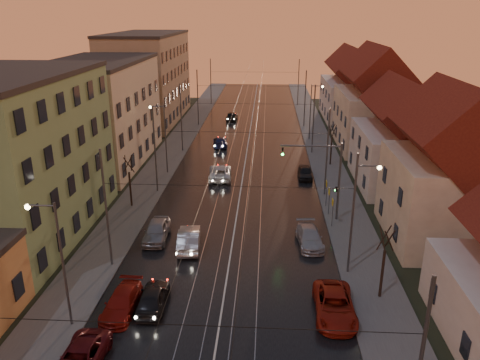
% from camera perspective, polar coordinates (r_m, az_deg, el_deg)
% --- Properties ---
extents(ground, '(160.00, 160.00, 0.00)m').
position_cam_1_polar(ground, '(27.36, -3.10, -20.52)').
color(ground, black).
rests_on(ground, ground).
extents(road, '(16.00, 120.00, 0.04)m').
position_cam_1_polar(road, '(63.26, 0.86, 3.67)').
color(road, black).
rests_on(road, ground).
extents(sidewalk_left, '(4.00, 120.00, 0.15)m').
position_cam_1_polar(sidewalk_left, '(64.43, -8.08, 3.83)').
color(sidewalk_left, '#4C4C4C').
rests_on(sidewalk_left, ground).
extents(sidewalk_right, '(4.00, 120.00, 0.15)m').
position_cam_1_polar(sidewalk_right, '(63.62, 9.92, 3.52)').
color(sidewalk_right, '#4C4C4C').
rests_on(sidewalk_right, ground).
extents(tram_rail_0, '(0.06, 120.00, 0.03)m').
position_cam_1_polar(tram_rail_0, '(63.37, -1.13, 3.74)').
color(tram_rail_0, gray).
rests_on(tram_rail_0, road).
extents(tram_rail_1, '(0.06, 120.00, 0.03)m').
position_cam_1_polar(tram_rail_1, '(63.28, 0.17, 3.72)').
color(tram_rail_1, gray).
rests_on(tram_rail_1, road).
extents(tram_rail_2, '(0.06, 120.00, 0.03)m').
position_cam_1_polar(tram_rail_2, '(63.22, 1.56, 3.69)').
color(tram_rail_2, gray).
rests_on(tram_rail_2, road).
extents(tram_rail_3, '(0.06, 120.00, 0.03)m').
position_cam_1_polar(tram_rail_3, '(63.19, 2.86, 3.67)').
color(tram_rail_3, gray).
rests_on(tram_rail_3, road).
extents(apartment_left_1, '(10.00, 18.00, 13.00)m').
position_cam_1_polar(apartment_left_1, '(41.62, -25.71, 2.25)').
color(apartment_left_1, '#6D965F').
rests_on(apartment_left_1, ground).
extents(apartment_left_2, '(10.00, 20.00, 12.00)m').
position_cam_1_polar(apartment_left_2, '(59.41, -16.65, 7.72)').
color(apartment_left_2, beige).
rests_on(apartment_left_2, ground).
extents(apartment_left_3, '(10.00, 24.00, 14.00)m').
position_cam_1_polar(apartment_left_3, '(81.90, -11.13, 12.05)').
color(apartment_left_3, '#8E7C5B').
rests_on(apartment_left_3, ground).
extents(house_right_1, '(8.67, 10.20, 10.80)m').
position_cam_1_polar(house_right_1, '(40.38, 24.06, 0.43)').
color(house_right_1, '#C0AD93').
rests_on(house_right_1, ground).
extents(house_right_2, '(9.18, 12.24, 9.20)m').
position_cam_1_polar(house_right_2, '(52.42, 19.24, 4.34)').
color(house_right_2, beige).
rests_on(house_right_2, ground).
extents(house_right_3, '(9.18, 14.28, 11.50)m').
position_cam_1_polar(house_right_3, '(66.36, 16.02, 8.82)').
color(house_right_3, '#C0AD93').
rests_on(house_right_3, ground).
extents(house_right_4, '(9.18, 16.32, 10.00)m').
position_cam_1_polar(house_right_4, '(83.89, 13.43, 10.71)').
color(house_right_4, beige).
rests_on(house_right_4, ground).
extents(catenary_pole_l_1, '(0.16, 0.16, 9.00)m').
position_cam_1_polar(catenary_pole_l_1, '(34.36, -15.99, -3.55)').
color(catenary_pole_l_1, '#595B60').
rests_on(catenary_pole_l_1, ground).
extents(catenary_pole_r_1, '(0.16, 0.16, 9.00)m').
position_cam_1_polar(catenary_pole_r_1, '(33.04, 13.56, -4.28)').
color(catenary_pole_r_1, '#595B60').
rests_on(catenary_pole_r_1, ground).
extents(catenary_pole_l_2, '(0.16, 0.16, 9.00)m').
position_cam_1_polar(catenary_pole_l_2, '(47.91, -10.32, 3.57)').
color(catenary_pole_l_2, '#595B60').
rests_on(catenary_pole_l_2, ground).
extents(catenary_pole_r_2, '(0.16, 0.16, 9.00)m').
position_cam_1_polar(catenary_pole_r_2, '(46.97, 10.57, 3.22)').
color(catenary_pole_r_2, '#595B60').
rests_on(catenary_pole_r_2, ground).
extents(catenary_pole_l_3, '(0.16, 0.16, 9.00)m').
position_cam_1_polar(catenary_pole_l_3, '(62.13, -7.17, 7.49)').
color(catenary_pole_l_3, '#595B60').
rests_on(catenary_pole_l_3, ground).
extents(catenary_pole_r_3, '(0.16, 0.16, 9.00)m').
position_cam_1_polar(catenary_pole_r_3, '(61.41, 8.95, 7.25)').
color(catenary_pole_r_3, '#595B60').
rests_on(catenary_pole_r_3, ground).
extents(catenary_pole_l_4, '(0.16, 0.16, 9.00)m').
position_cam_1_polar(catenary_pole_l_4, '(76.65, -5.18, 9.92)').
color(catenary_pole_l_4, '#595B60').
rests_on(catenary_pole_l_4, ground).
extents(catenary_pole_r_4, '(0.16, 0.16, 9.00)m').
position_cam_1_polar(catenary_pole_r_4, '(76.07, 7.94, 9.73)').
color(catenary_pole_r_4, '#595B60').
rests_on(catenary_pole_r_4, ground).
extents(catenary_pole_l_5, '(0.16, 0.16, 9.00)m').
position_cam_1_polar(catenary_pole_l_5, '(94.27, -3.58, 11.84)').
color(catenary_pole_l_5, '#595B60').
rests_on(catenary_pole_l_5, ground).
extents(catenary_pole_r_5, '(0.16, 0.16, 9.00)m').
position_cam_1_polar(catenary_pole_r_5, '(93.80, 7.13, 11.68)').
color(catenary_pole_r_5, '#595B60').
rests_on(catenary_pole_r_5, ground).
extents(street_lamp_0, '(1.75, 0.32, 8.00)m').
position_cam_1_polar(street_lamp_0, '(28.57, -21.50, -8.33)').
color(street_lamp_0, '#595B60').
rests_on(street_lamp_0, ground).
extents(street_lamp_1, '(1.75, 0.32, 8.00)m').
position_cam_1_polar(street_lamp_1, '(33.88, 14.18, -3.00)').
color(street_lamp_1, '#595B60').
rests_on(street_lamp_1, ground).
extents(street_lamp_2, '(1.75, 0.32, 8.00)m').
position_cam_1_polar(street_lamp_2, '(53.57, -9.42, 5.79)').
color(street_lamp_2, '#595B60').
rests_on(street_lamp_2, ground).
extents(street_lamp_3, '(1.75, 0.32, 8.00)m').
position_cam_1_polar(street_lamp_3, '(68.20, 8.87, 8.85)').
color(street_lamp_3, '#595B60').
rests_on(street_lamp_3, ground).
extents(traffic_light_mast, '(5.30, 0.32, 7.20)m').
position_cam_1_polar(traffic_light_mast, '(41.19, 10.70, 0.98)').
color(traffic_light_mast, '#595B60').
rests_on(traffic_light_mast, ground).
extents(bare_tree_0, '(1.09, 1.09, 5.11)m').
position_cam_1_polar(bare_tree_0, '(45.28, -13.27, -0.30)').
color(bare_tree_0, black).
rests_on(bare_tree_0, ground).
extents(bare_tree_1, '(1.09, 1.09, 5.11)m').
position_cam_1_polar(bare_tree_1, '(31.65, 17.06, -9.85)').
color(bare_tree_1, black).
rests_on(bare_tree_1, ground).
extents(bare_tree_2, '(1.09, 1.09, 5.11)m').
position_cam_1_polar(bare_tree_2, '(57.29, 11.08, 4.12)').
color(bare_tree_2, black).
rests_on(bare_tree_2, ground).
extents(driving_car_0, '(1.82, 4.23, 1.42)m').
position_cam_1_polar(driving_car_0, '(30.91, -10.58, -13.89)').
color(driving_car_0, black).
rests_on(driving_car_0, ground).
extents(driving_car_1, '(2.12, 4.88, 1.56)m').
position_cam_1_polar(driving_car_1, '(37.45, -6.24, -7.12)').
color(driving_car_1, '#98989D').
rests_on(driving_car_1, ground).
extents(driving_car_2, '(2.81, 5.42, 1.46)m').
position_cam_1_polar(driving_car_2, '(52.25, -2.45, 0.92)').
color(driving_car_2, silver).
rests_on(driving_car_2, ground).
extents(driving_car_3, '(2.45, 4.77, 1.32)m').
position_cam_1_polar(driving_car_3, '(64.93, -2.42, 4.68)').
color(driving_car_3, '#161C44').
rests_on(driving_car_3, ground).
extents(driving_car_4, '(1.83, 4.44, 1.50)m').
position_cam_1_polar(driving_car_4, '(80.90, -1.00, 7.82)').
color(driving_car_4, black).
rests_on(driving_car_4, ground).
extents(parked_left_1, '(2.28, 4.67, 1.28)m').
position_cam_1_polar(parked_left_1, '(27.41, -18.95, -19.97)').
color(parked_left_1, '#4C0D12').
rests_on(parked_left_1, ground).
extents(parked_left_2, '(1.94, 4.53, 1.30)m').
position_cam_1_polar(parked_left_2, '(30.94, -14.22, -14.29)').
color(parked_left_2, maroon).
rests_on(parked_left_2, ground).
extents(parked_left_3, '(1.99, 4.63, 1.56)m').
position_cam_1_polar(parked_left_3, '(39.12, -10.14, -6.09)').
color(parked_left_3, gray).
rests_on(parked_left_3, ground).
extents(parked_right_0, '(2.50, 5.24, 1.45)m').
position_cam_1_polar(parked_right_0, '(30.26, 11.45, -14.74)').
color(parked_right_0, maroon).
rests_on(parked_right_0, ground).
extents(parked_right_1, '(2.25, 4.73, 1.33)m').
position_cam_1_polar(parked_right_1, '(38.14, 8.47, -6.90)').
color(parked_right_1, '#AAAAAF').
rests_on(parked_right_1, ground).
extents(parked_right_2, '(1.63, 3.93, 1.33)m').
position_cam_1_polar(parked_right_2, '(52.92, 7.94, 0.92)').
color(parked_right_2, black).
rests_on(parked_right_2, ground).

